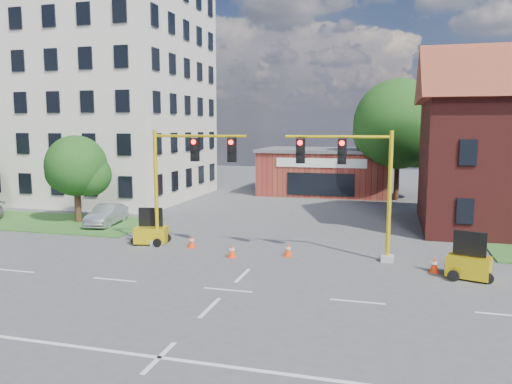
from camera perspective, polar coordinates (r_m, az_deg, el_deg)
ground at (r=19.98m, az=-3.24°, el=-11.12°), size 120.00×120.00×0.00m
lane_markings at (r=17.34m, az=-6.48°, el=-14.10°), size 60.00×36.00×0.01m
office_block at (r=47.78m, az=-18.23°, el=11.83°), size 18.40×15.40×20.60m
brick_shop at (r=48.50m, az=8.06°, el=2.41°), size 12.40×8.40×4.30m
tree_large at (r=45.04m, az=16.48°, el=7.11°), size 8.13×7.74×10.48m
tree_nw_front at (r=34.86m, az=-19.51°, el=2.57°), size 4.21×4.01×5.83m
signal_mast_west at (r=26.23m, az=-8.18°, el=2.04°), size 5.30×0.60×6.20m
signal_mast_east at (r=24.13m, az=11.17°, el=1.51°), size 5.30×0.60×6.20m
trailer_west at (r=27.91m, az=-11.90°, el=-4.62°), size 1.89×1.46×1.92m
trailer_east at (r=23.04m, az=23.14°, el=-7.63°), size 1.95×1.58×1.93m
cone_a at (r=24.57m, az=-2.78°, el=-6.74°), size 0.40×0.40×0.70m
cone_b at (r=26.75m, az=-7.37°, el=-5.62°), size 0.40×0.40×0.70m
cone_c at (r=24.84m, az=3.67°, el=-6.60°), size 0.40×0.40×0.70m
cone_d at (r=23.49m, az=19.69°, el=-7.85°), size 0.40×0.40×0.70m
pickup_white at (r=31.63m, az=25.26°, el=-3.57°), size 5.47×3.41×1.41m
sedan_silver_front at (r=33.83m, az=-16.71°, el=-2.55°), size 1.96×4.21×1.34m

